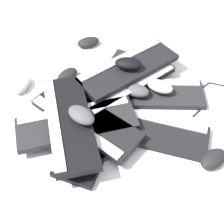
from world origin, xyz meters
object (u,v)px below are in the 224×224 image
(keyboard_9, at_px, (77,123))
(mouse_1, at_px, (213,159))
(keyboard_2, at_px, (148,130))
(keyboard_8, at_px, (69,121))
(keyboard_6, at_px, (128,68))
(mouse_5, at_px, (160,86))
(mouse_4, at_px, (22,85))
(keyboard_5, at_px, (125,82))
(keyboard_3, at_px, (150,93))
(keyboard_0, at_px, (93,112))
(mouse_7, at_px, (136,90))
(keyboard_7, at_px, (85,119))
(keyboard_1, at_px, (95,132))
(mouse_0, at_px, (128,63))
(mouse_6, at_px, (67,76))
(mouse_3, at_px, (88,42))
(keyboard_4, at_px, (114,85))
(mouse_2, at_px, (81,115))

(keyboard_9, bearing_deg, mouse_1, 165.73)
(keyboard_2, xyz_separation_m, keyboard_8, (0.29, 0.02, 0.06))
(keyboard_6, relative_size, mouse_5, 3.97)
(keyboard_6, xyz_separation_m, mouse_4, (0.45, 0.06, -0.05))
(mouse_5, bearing_deg, mouse_4, -155.62)
(keyboard_5, bearing_deg, mouse_4, 0.46)
(keyboard_3, bearing_deg, keyboard_0, 25.55)
(keyboard_2, distance_m, mouse_7, 0.18)
(keyboard_3, height_order, keyboard_9, keyboard_9)
(keyboard_0, height_order, keyboard_7, keyboard_7)
(keyboard_1, xyz_separation_m, keyboard_8, (0.09, -0.00, 0.06))
(mouse_0, xyz_separation_m, mouse_6, (0.26, -0.02, -0.09))
(mouse_5, bearing_deg, keyboard_7, -121.97)
(keyboard_7, height_order, mouse_6, keyboard_7)
(keyboard_1, distance_m, mouse_1, 0.43)
(keyboard_5, height_order, mouse_6, keyboard_5)
(mouse_1, xyz_separation_m, mouse_4, (0.74, -0.34, 0.00))
(mouse_6, bearing_deg, keyboard_7, -125.74)
(mouse_3, bearing_deg, keyboard_8, -116.08)
(keyboard_2, height_order, mouse_0, mouse_0)
(keyboard_7, distance_m, mouse_1, 0.48)
(keyboard_1, distance_m, mouse_5, 0.33)
(keyboard_7, xyz_separation_m, mouse_5, (-0.29, -0.18, 0.01))
(mouse_1, relative_size, mouse_3, 1.00)
(keyboard_8, bearing_deg, keyboard_5, -129.97)
(keyboard_3, relative_size, keyboard_4, 0.95)
(mouse_0, relative_size, mouse_2, 1.00)
(mouse_3, relative_size, mouse_4, 1.00)
(mouse_0, relative_size, mouse_6, 1.00)
(mouse_1, bearing_deg, mouse_6, -75.15)
(mouse_4, height_order, mouse_6, same)
(keyboard_1, bearing_deg, mouse_2, -4.37)
(keyboard_4, bearing_deg, mouse_2, 66.66)
(mouse_1, distance_m, mouse_4, 0.82)
(keyboard_8, relative_size, mouse_5, 4.22)
(mouse_0, relative_size, mouse_3, 1.00)
(keyboard_6, xyz_separation_m, mouse_6, (0.26, -0.00, -0.05))
(keyboard_6, relative_size, mouse_1, 3.97)
(keyboard_0, distance_m, mouse_3, 0.44)
(keyboard_5, relative_size, keyboard_8, 0.93)
(mouse_1, bearing_deg, mouse_4, -63.94)
(mouse_2, height_order, mouse_3, mouse_2)
(keyboard_3, bearing_deg, mouse_3, -49.20)
(keyboard_7, distance_m, mouse_7, 0.24)
(keyboard_5, distance_m, keyboard_7, 0.25)
(mouse_3, height_order, mouse_4, same)
(keyboard_2, height_order, keyboard_4, same)
(keyboard_7, bearing_deg, keyboard_0, -109.56)
(keyboard_2, distance_m, keyboard_8, 0.30)
(keyboard_4, height_order, mouse_6, mouse_6)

